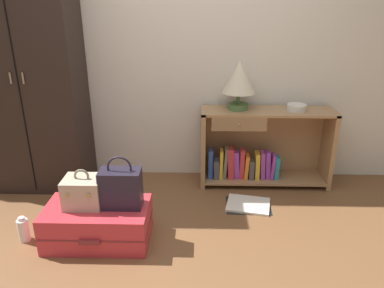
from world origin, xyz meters
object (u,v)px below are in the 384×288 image
object	(u,v)px
suitcase_large	(98,224)
open_book_on_floor	(248,205)
train_case	(83,192)
table_lamp	(239,79)
wardrobe	(30,72)
bookshelf	(259,149)
bottle	(23,230)
handbag	(121,188)
bowl	(297,107)

from	to	relation	value
suitcase_large	open_book_on_floor	size ratio (longest dim) A/B	1.84
train_case	open_book_on_floor	distance (m)	1.36
table_lamp	train_case	world-z (taller)	table_lamp
wardrobe	table_lamp	world-z (taller)	wardrobe
suitcase_large	train_case	size ratio (longest dim) A/B	2.64
bookshelf	bottle	world-z (taller)	bookshelf
table_lamp	bottle	bearing A→B (deg)	-148.72
bookshelf	open_book_on_floor	xyz separation A→B (m)	(-0.13, -0.44, -0.33)
handbag	bottle	world-z (taller)	handbag
bookshelf	table_lamp	xyz separation A→B (m)	(-0.21, 0.01, 0.65)
bowl	train_case	size ratio (longest dim) A/B	0.60
bowl	open_book_on_floor	bearing A→B (deg)	-135.33
suitcase_large	bottle	world-z (taller)	suitcase_large
wardrobe	open_book_on_floor	xyz separation A→B (m)	(1.85, -0.37, -1.04)
bowl	suitcase_large	xyz separation A→B (m)	(-1.56, -0.92, -0.60)
table_lamp	wardrobe	bearing A→B (deg)	-177.49
suitcase_large	open_book_on_floor	bearing A→B (deg)	23.83
suitcase_large	handbag	xyz separation A→B (m)	(0.18, 0.02, 0.28)
table_lamp	handbag	size ratio (longest dim) A/B	1.13
suitcase_large	handbag	world-z (taller)	handbag
bookshelf	table_lamp	size ratio (longest dim) A/B	2.75
bottle	open_book_on_floor	distance (m)	1.75
bookshelf	table_lamp	distance (m)	0.68
suitcase_large	train_case	world-z (taller)	train_case
bowl	bookshelf	bearing A→B (deg)	176.85
bookshelf	table_lamp	world-z (taller)	table_lamp
bowl	open_book_on_floor	xyz separation A→B (m)	(-0.43, -0.42, -0.73)
train_case	bottle	size ratio (longest dim) A/B	1.46
suitcase_large	bowl	bearing A→B (deg)	30.62
bowl	suitcase_large	size ratio (longest dim) A/B	0.23
bookshelf	train_case	size ratio (longest dim) A/B	4.21
suitcase_large	handbag	size ratio (longest dim) A/B	1.94
wardrobe	handbag	world-z (taller)	wardrobe
table_lamp	suitcase_large	distance (m)	1.65
table_lamp	suitcase_large	world-z (taller)	table_lamp
suitcase_large	handbag	distance (m)	0.33
bookshelf	table_lamp	bearing A→B (deg)	177.79
suitcase_large	bookshelf	bearing A→B (deg)	36.73
table_lamp	open_book_on_floor	world-z (taller)	table_lamp
handbag	open_book_on_floor	distance (m)	1.14
wardrobe	bottle	xyz separation A→B (m)	(0.18, -0.89, -0.96)
train_case	handbag	distance (m)	0.27
open_book_on_floor	handbag	bearing A→B (deg)	-153.49
suitcase_large	table_lamp	bearing A→B (deg)	42.06
bowl	train_case	bearing A→B (deg)	-151.48
wardrobe	handbag	size ratio (longest dim) A/B	5.51
wardrobe	handbag	bearing A→B (deg)	-43.21
wardrobe	bookshelf	world-z (taller)	wardrobe
bowl	wardrobe	bearing A→B (deg)	-178.66
bookshelf	train_case	bearing A→B (deg)	-145.91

